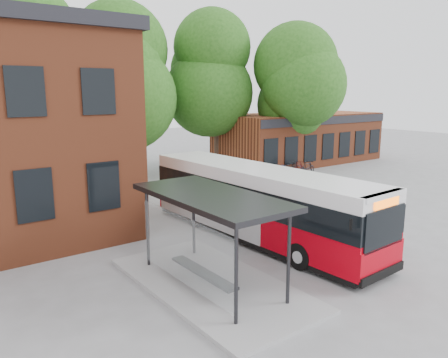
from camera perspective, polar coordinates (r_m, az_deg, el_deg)
ground at (r=17.12m, az=8.90°, el=-8.59°), size 100.00×100.00×0.00m
shop_row at (r=36.81m, az=9.84°, el=5.31°), size 14.00×6.20×4.00m
bus_shelter at (r=13.15m, az=-1.71°, el=-8.00°), size 3.60×7.00×2.90m
bike_rail at (r=30.25m, az=7.73°, el=0.60°), size 5.20×0.10×0.38m
tree_0 at (r=27.74m, az=-25.47°, el=9.68°), size 7.92×7.92×11.00m
tree_1 at (r=30.86m, az=-12.83°, el=10.00°), size 7.92×7.92×10.40m
tree_2 at (r=33.50m, az=-0.94°, el=10.88°), size 7.92×7.92×11.00m
tree_3 at (r=33.81m, az=10.11°, el=9.26°), size 7.04×7.04×9.28m
city_bus at (r=17.40m, az=4.32°, el=-3.22°), size 2.80×11.35×2.86m
bicycle_1 at (r=28.52m, az=6.58°, el=0.60°), size 1.71×0.91×0.99m
bicycle_2 at (r=29.66m, az=5.25°, el=0.86°), size 1.58×0.66×0.81m
bicycle_3 at (r=30.12m, az=7.27°, el=1.05°), size 1.52×0.69×0.88m
bicycle_4 at (r=31.12m, az=8.20°, el=1.39°), size 1.83×1.20×0.91m
bicycle_5 at (r=31.31m, az=9.70°, el=1.42°), size 1.61×0.82×0.93m
bicycle_6 at (r=31.63m, az=8.68°, el=1.54°), size 1.83×1.13×0.91m
bicycle_7 at (r=31.11m, az=10.79°, el=1.41°), size 1.76×0.69×1.03m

